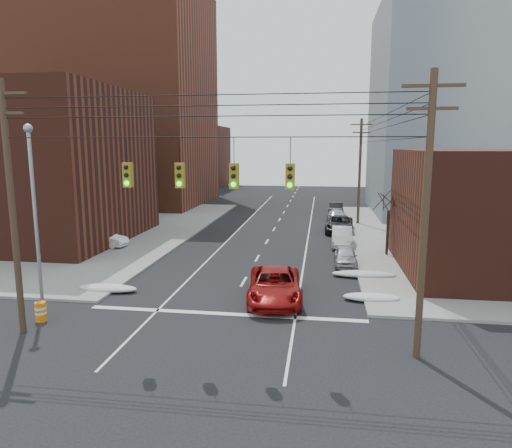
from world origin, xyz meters
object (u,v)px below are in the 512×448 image
(parked_car_d, at_px, (337,216))
(lot_car_c, at_px, (48,234))
(lot_car_b, at_px, (129,220))
(parked_car_c, at_px, (339,224))
(parked_car_a, at_px, (346,256))
(construction_barrel, at_px, (41,311))
(parked_car_b, at_px, (342,237))
(lot_car_a, at_px, (104,239))
(parked_car_e, at_px, (336,209))
(lot_car_d, at_px, (89,222))
(parked_car_f, at_px, (336,209))
(red_pickup, at_px, (275,285))

(parked_car_d, height_order, lot_car_c, lot_car_c)
(lot_car_b, bearing_deg, parked_car_c, -67.53)
(parked_car_a, distance_m, lot_car_b, 24.02)
(lot_car_c, distance_m, construction_barrel, 18.90)
(parked_car_b, xyz_separation_m, lot_car_a, (-19.20, -3.70, 0.01))
(lot_car_c, bearing_deg, parked_car_d, -56.29)
(lot_car_a, bearing_deg, lot_car_c, 88.50)
(construction_barrel, bearing_deg, parked_car_e, 67.86)
(parked_car_c, relative_size, lot_car_a, 1.44)
(parked_car_e, relative_size, construction_barrel, 4.15)
(lot_car_a, bearing_deg, parked_car_c, -54.57)
(parked_car_c, distance_m, parked_car_e, 11.57)
(parked_car_e, distance_m, lot_car_c, 32.12)
(lot_car_a, relative_size, lot_car_d, 0.88)
(parked_car_b, bearing_deg, parked_car_f, 91.37)
(parked_car_a, distance_m, parked_car_b, 6.30)
(parked_car_a, bearing_deg, parked_car_e, 90.40)
(lot_car_c, bearing_deg, parked_car_f, -47.40)
(parked_car_f, xyz_separation_m, lot_car_d, (-24.22, -14.31, 0.18))
(parked_car_f, bearing_deg, lot_car_c, -141.88)
(red_pickup, distance_m, lot_car_c, 23.60)
(parked_car_a, distance_m, parked_car_c, 12.47)
(red_pickup, height_order, parked_car_a, red_pickup)
(parked_car_c, distance_m, parked_car_f, 11.38)
(red_pickup, relative_size, lot_car_b, 1.31)
(parked_car_a, xyz_separation_m, lot_car_d, (-24.22, 9.54, 0.26))
(parked_car_d, bearing_deg, lot_car_d, -166.22)
(parked_car_c, bearing_deg, parked_car_b, -87.07)
(parked_car_e, height_order, lot_car_b, lot_car_b)
(parked_car_b, distance_m, construction_barrel, 24.06)
(parked_car_e, xyz_separation_m, parked_car_f, (0.00, -0.19, 0.08))
(red_pickup, bearing_deg, lot_car_d, 133.12)
(parked_car_d, distance_m, parked_car_f, 5.74)
(lot_car_a, height_order, construction_barrel, lot_car_a)
(lot_car_a, height_order, lot_car_b, same)
(parked_car_d, bearing_deg, lot_car_c, -155.20)
(parked_car_c, height_order, construction_barrel, parked_car_c)
(lot_car_c, height_order, lot_car_d, lot_car_d)
(parked_car_f, xyz_separation_m, lot_car_c, (-24.73, -20.31, 0.10))
(lot_car_c, bearing_deg, lot_car_a, -96.51)
(lot_car_a, bearing_deg, lot_car_d, 44.08)
(parked_car_e, xyz_separation_m, lot_car_c, (-24.73, -20.49, 0.17))
(red_pickup, relative_size, parked_car_e, 1.57)
(red_pickup, height_order, lot_car_d, red_pickup)
(lot_car_a, bearing_deg, red_pickup, -117.05)
(red_pickup, distance_m, lot_car_b, 25.87)
(parked_car_f, distance_m, lot_car_a, 28.64)
(red_pickup, relative_size, parked_car_c, 1.08)
(parked_car_d, bearing_deg, construction_barrel, -121.59)
(parked_car_d, relative_size, construction_barrel, 4.96)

